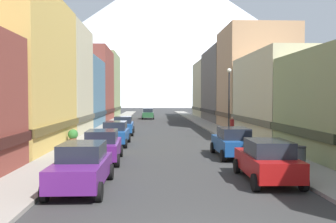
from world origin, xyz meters
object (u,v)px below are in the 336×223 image
object	(u,v)px
car_left_3	(123,125)
car_driving_0	(148,114)
car_right_0	(267,160)
streetlamp_right	(229,93)
car_left_1	(103,146)
car_right_1	(233,142)
car_left_0	(82,166)
potted_plant_0	(73,135)
pedestrian_1	(232,127)
car_left_2	(115,133)
trash_bin_right	(300,156)

from	to	relation	value
car_left_3	car_driving_0	bearing A→B (deg)	85.18
car_right_0	streetlamp_right	world-z (taller)	streetlamp_right
car_left_1	car_right_1	xyz separation A→B (m)	(7.60, 1.28, 0.00)
car_left_0	potted_plant_0	bearing A→B (deg)	103.58
car_driving_0	car_left_1	bearing A→B (deg)	-93.07
potted_plant_0	car_left_1	bearing A→B (deg)	-66.38
car_right_0	pedestrian_1	xyz separation A→B (m)	(2.45, 17.19, 0.04)
car_left_1	car_driving_0	distance (m)	41.07
car_right_1	potted_plant_0	xyz separation A→B (m)	(-10.80, 6.05, -0.17)
car_left_2	car_right_1	bearing A→B (deg)	-37.45
potted_plant_0	pedestrian_1	bearing A→B (deg)	20.03
car_left_1	car_left_3	bearing A→B (deg)	90.00
car_left_0	pedestrian_1	bearing A→B (deg)	60.94
trash_bin_right	car_right_0	bearing A→B (deg)	-133.93
car_driving_0	potted_plant_0	world-z (taller)	car_driving_0
trash_bin_right	streetlamp_right	size ratio (longest dim) A/B	0.17
car_left_0	pedestrian_1	world-z (taller)	pedestrian_1
car_left_0	trash_bin_right	xyz separation A→B (m)	(10.15, 3.55, -0.26)
car_left_2	potted_plant_0	size ratio (longest dim) A/B	4.23
car_left_0	car_left_3	xyz separation A→B (m)	(0.00, 20.85, 0.00)
potted_plant_0	pedestrian_1	world-z (taller)	pedestrian_1
car_left_1	car_right_0	size ratio (longest dim) A/B	1.00
car_left_1	car_left_3	world-z (taller)	same
car_left_3	car_right_1	bearing A→B (deg)	-60.89
car_driving_0	car_left_3	bearing A→B (deg)	-94.82
car_left_3	pedestrian_1	xyz separation A→B (m)	(10.05, -2.77, 0.04)
car_right_1	potted_plant_0	distance (m)	12.38
car_left_3	pedestrian_1	bearing A→B (deg)	-15.40
car_right_0	car_left_2	bearing A→B (deg)	122.06
pedestrian_1	car_right_1	bearing A→B (deg)	-102.69
potted_plant_0	streetlamp_right	bearing A→B (deg)	9.68
car_left_1	pedestrian_1	size ratio (longest dim) A/B	2.62
car_left_1	pedestrian_1	distance (m)	15.77
car_right_0	pedestrian_1	distance (m)	17.36
car_left_2	car_right_1	xyz separation A→B (m)	(7.60, -5.82, 0.00)
streetlamp_right	trash_bin_right	bearing A→B (deg)	-85.16
streetlamp_right	car_left_3	bearing A→B (deg)	149.02
car_left_3	trash_bin_right	world-z (taller)	car_left_3
pedestrian_1	streetlamp_right	distance (m)	4.19
pedestrian_1	streetlamp_right	world-z (taller)	streetlamp_right
car_left_1	car_left_0	bearing A→B (deg)	-90.01
potted_plant_0	car_left_0	bearing A→B (deg)	-76.42
car_left_1	car_left_3	size ratio (longest dim) A/B	1.00
car_driving_0	potted_plant_0	size ratio (longest dim) A/B	4.21
car_right_0	trash_bin_right	bearing A→B (deg)	46.07
car_left_1	trash_bin_right	xyz separation A→B (m)	(10.15, -2.38, -0.26)
car_right_1	trash_bin_right	world-z (taller)	car_right_1
streetlamp_right	potted_plant_0	bearing A→B (deg)	-170.32
car_left_3	potted_plant_0	size ratio (longest dim) A/B	4.24
car_driving_0	car_right_0	bearing A→B (deg)	-83.31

